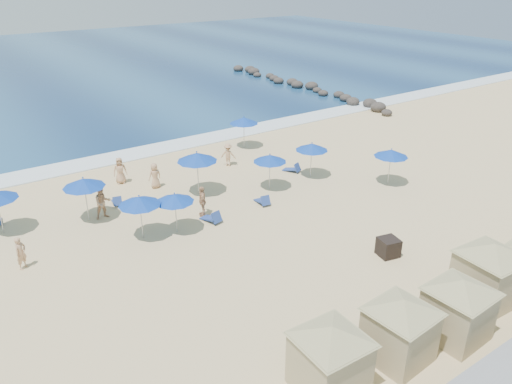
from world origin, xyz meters
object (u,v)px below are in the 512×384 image
Objects in this scene: beachgoer_0 at (21,253)px; beachgoer_4 at (120,171)px; cabana_1 at (401,322)px; umbrella_5 at (197,157)px; cabana_3 at (491,265)px; umbrella_6 at (270,158)px; beachgoer_2 at (202,201)px; cabana_2 at (459,301)px; umbrella_8 at (312,147)px; beachgoer_5 at (155,176)px; umbrella_3 at (84,183)px; beachgoer_1 at (103,203)px; trash_bin at (388,247)px; umbrella_4 at (175,198)px; umbrella_9 at (391,153)px; rock_jetty at (302,86)px; umbrella_7 at (244,120)px; cabana_0 at (330,350)px; beachgoer_3 at (228,155)px; umbrella_2 at (139,201)px.

beachgoer_4 is (7.29, 6.85, 0.07)m from beachgoer_0.
cabana_1 is 1.58× the size of umbrella_5.
cabana_3 is (5.53, 0.16, 0.14)m from cabana_1.
beachgoer_2 is at bearing -171.48° from umbrella_6.
cabana_2 is at bearing 34.04° from beachgoer_2.
beachgoer_2 is (-8.51, -0.79, -1.20)m from umbrella_8.
cabana_3 reaches higher than beachgoer_5.
umbrella_8 is at bearing -14.09° from umbrella_5.
umbrella_3 is 1.37× the size of beachgoer_1.
trash_bin is at bearing -67.70° from beachgoer_0.
umbrella_3 is at bearing 130.14° from umbrella_4.
cabana_3 reaches higher than trash_bin.
cabana_3 reaches higher than umbrella_8.
cabana_2 is 1.73× the size of umbrella_3.
umbrella_9 is 12.18m from beachgoer_2.
umbrella_7 is (-16.29, -12.73, 1.76)m from rock_jetty.
umbrella_8 is at bearing 118.10° from beachgoer_2.
rock_jetty is 6.03× the size of cabana_0.
beachgoer_1 is (-7.41, 16.86, -0.66)m from cabana_2.
beachgoer_3 is (7.92, 18.85, -0.79)m from cabana_0.
umbrella_5 is 5.98m from beachgoer_1.
cabana_3 is (0.55, -4.67, 1.25)m from trash_bin.
umbrella_7 reaches higher than beachgoer_1.
beachgoer_2 is at bearing -114.43° from umbrella_5.
beachgoer_4 is at bearing 110.98° from cabana_3.
umbrella_5 is 1.58× the size of beachgoer_2.
beachgoer_3 is at bearing 83.17° from cabana_2.
umbrella_5 is 3.33m from beachgoer_5.
trash_bin is 8.95m from umbrella_9.
rock_jetty is at bearing 51.43° from cabana_0.
beachgoer_5 is (4.82, 1.94, -1.40)m from umbrella_3.
rock_jetty is at bearing -97.31° from beachgoer_3.
trash_bin is 9.67m from umbrella_6.
beachgoer_4 is at bearing 88.03° from cabana_0.
umbrella_9 is 1.52× the size of beachgoer_0.
umbrella_7 reaches higher than umbrella_2.
umbrella_2 is at bearing 166.36° from umbrella_4.
umbrella_7 reaches higher than umbrella_9.
trash_bin is 0.20× the size of cabana_2.
umbrella_2 is at bearing -59.65° from beachgoer_2.
trash_bin is 15.15m from beachgoer_1.
umbrella_9 is at bearing 35.44° from cabana_0.
umbrella_2 is at bearing 58.42° from beachgoer_5.
trash_bin is at bearing -123.05° from rock_jetty.
beachgoer_2 is (-0.19, 13.59, -0.69)m from cabana_1.
trash_bin is 9.20m from cabana_0.
beachgoer_1 is 1.15× the size of beachgoer_5.
cabana_0 is at bearing -119.45° from umbrella_6.
rock_jetty is 16.69× the size of beachgoer_3.
beachgoer_0 is at bearing -148.39° from rock_jetty.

